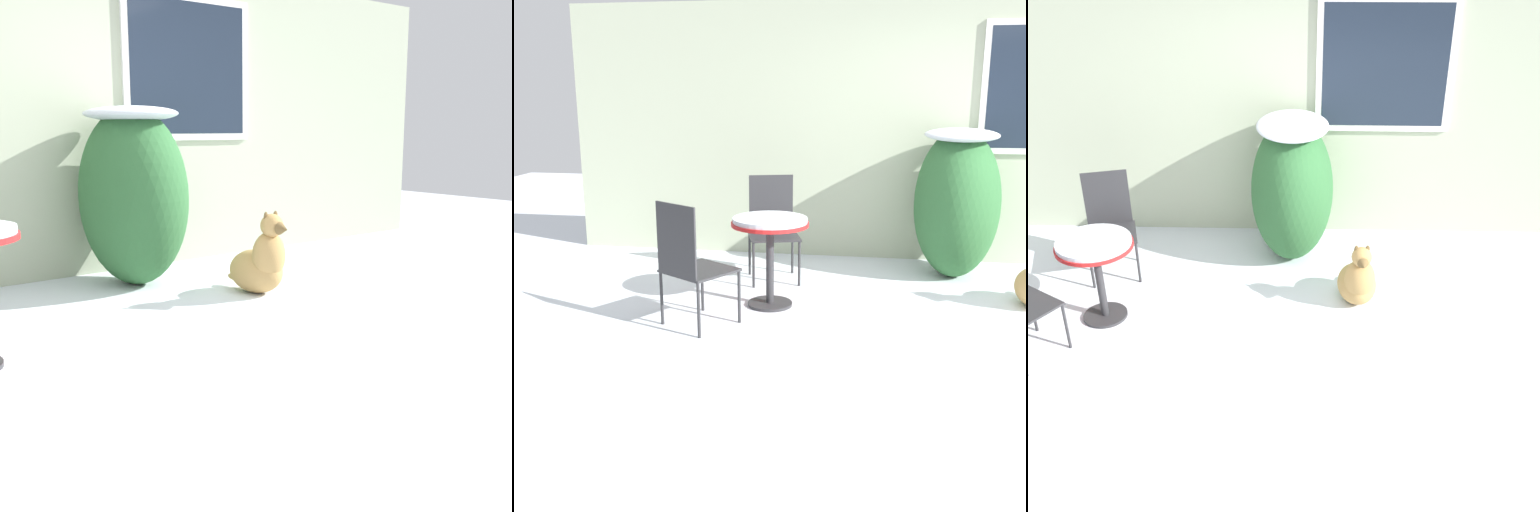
{
  "view_description": "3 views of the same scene",
  "coord_description": "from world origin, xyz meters",
  "views": [
    {
      "loc": [
        -2.3,
        -2.99,
        1.25
      ],
      "look_at": [
        0.65,
        0.8,
        0.28
      ],
      "focal_mm": 45.0,
      "sensor_mm": 36.0,
      "label": 1
    },
    {
      "loc": [
        -0.69,
        -4.6,
        1.8
      ],
      "look_at": [
        -1.55,
        0.45,
        0.43
      ],
      "focal_mm": 45.0,
      "sensor_mm": 36.0,
      "label": 2
    },
    {
      "loc": [
        0.14,
        -4.1,
        3.23
      ],
      "look_at": [
        0.0,
        0.6,
        0.55
      ],
      "focal_mm": 45.0,
      "sensor_mm": 36.0,
      "label": 3
    }
  ],
  "objects": [
    {
      "name": "ground_plane",
      "position": [
        0.0,
        0.0,
        0.0
      ],
      "size": [
        16.0,
        16.0,
        0.0
      ],
      "primitive_type": "plane",
      "color": "silver"
    },
    {
      "name": "house_wall",
      "position": [
        0.05,
        2.2,
        1.34
      ],
      "size": [
        8.0,
        0.1,
        2.63
      ],
      "color": "#B2BC9E",
      "rests_on": "ground_plane"
    },
    {
      "name": "shrub_left",
      "position": [
        0.05,
        1.62,
        0.74
      ],
      "size": [
        0.79,
        1.09,
        1.41
      ],
      "color": "#2D6033",
      "rests_on": "ground_plane"
    },
    {
      "name": "patio_table",
      "position": [
        -1.55,
        0.45,
        0.61
      ],
      "size": [
        0.64,
        0.64,
        0.75
      ],
      "color": "#2D2D30",
      "rests_on": "ground_plane"
    },
    {
      "name": "patio_chair_near_table",
      "position": [
        -1.67,
        1.26,
        0.52
      ],
      "size": [
        0.57,
        0.57,
        0.97
      ],
      "rotation": [
        0.0,
        0.0,
        0.28
      ],
      "color": "#2D2D30",
      "rests_on": "ground_plane"
    },
    {
      "name": "dog",
      "position": [
        0.65,
        0.75,
        0.23
      ],
      "size": [
        0.37,
        0.68,
        0.64
      ],
      "rotation": [
        0.0,
        0.0,
        0.06
      ],
      "color": "tan",
      "rests_on": "ground_plane"
    }
  ]
}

